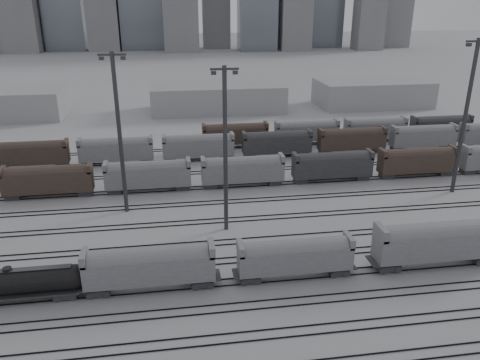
{
  "coord_description": "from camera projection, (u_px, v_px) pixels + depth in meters",
  "views": [
    {
      "loc": [
        -4.45,
        -47.08,
        32.15
      ],
      "look_at": [
        6.4,
        24.74,
        4.0
      ],
      "focal_mm": 35.0,
      "sensor_mm": 36.0,
      "label": 1
    }
  ],
  "objects": [
    {
      "name": "warehouse_mid",
      "position": [
        217.0,
        98.0,
        143.18
      ],
      "size": [
        40.0,
        18.0,
        8.0
      ],
      "primitive_type": "cube",
      "color": "#959598",
      "rests_on": "ground"
    },
    {
      "name": "hopper_car_c",
      "position": [
        439.0,
        240.0,
        59.18
      ],
      "size": [
        16.56,
        3.29,
        5.92
      ],
      "color": "#27272A",
      "rests_on": "ground"
    },
    {
      "name": "bg_string_mid",
      "position": [
        277.0,
        144.0,
        101.39
      ],
      "size": [
        151.0,
        3.0,
        5.6
      ],
      "color": "#27272A",
      "rests_on": "ground"
    },
    {
      "name": "light_mast_b",
      "position": [
        119.0,
        131.0,
        71.12
      ],
      "size": [
        4.04,
        0.65,
        25.23
      ],
      "color": "#333335",
      "rests_on": "ground"
    },
    {
      "name": "hopper_car_b",
      "position": [
        295.0,
        255.0,
        56.78
      ],
      "size": [
        14.1,
        2.8,
        5.04
      ],
      "color": "#27272A",
      "rests_on": "ground"
    },
    {
      "name": "ground",
      "position": [
        218.0,
        288.0,
        55.65
      ],
      "size": [
        900.0,
        900.0,
        0.0
      ],
      "primitive_type": "plane",
      "color": "#ACACB1",
      "rests_on": "ground"
    },
    {
      "name": "light_mast_c",
      "position": [
        225.0,
        147.0,
        65.45
      ],
      "size": [
        3.85,
        0.62,
        24.04
      ],
      "color": "#333335",
      "rests_on": "ground"
    },
    {
      "name": "bg_string_far",
      "position": [
        341.0,
        131.0,
        111.21
      ],
      "size": [
        66.0,
        3.0,
        5.6
      ],
      "color": "#46332C",
      "rests_on": "ground"
    },
    {
      "name": "bg_string_near",
      "position": [
        243.0,
        171.0,
        85.25
      ],
      "size": [
        151.0,
        3.0,
        5.6
      ],
      "color": "gray",
      "rests_on": "ground"
    },
    {
      "name": "light_mast_d",
      "position": [
        466.0,
        115.0,
        78.58
      ],
      "size": [
        4.23,
        0.68,
        26.44
      ],
      "color": "#333335",
      "rests_on": "ground"
    },
    {
      "name": "tank_car_b",
      "position": [
        10.0,
        283.0,
        52.44
      ],
      "size": [
        16.92,
        2.82,
        4.18
      ],
      "color": "#27272A",
      "rests_on": "ground"
    },
    {
      "name": "tracks",
      "position": [
        206.0,
        223.0,
        71.75
      ],
      "size": [
        220.0,
        71.5,
        0.16
      ],
      "color": "black",
      "rests_on": "ground"
    },
    {
      "name": "hopper_car_a",
      "position": [
        150.0,
        265.0,
        54.27
      ],
      "size": [
        15.14,
        3.01,
        5.41
      ],
      "color": "#27272A",
      "rests_on": "ground"
    },
    {
      "name": "warehouse_right",
      "position": [
        372.0,
        93.0,
        150.14
      ],
      "size": [
        35.0,
        18.0,
        8.0
      ],
      "primitive_type": "cube",
      "color": "#959598",
      "rests_on": "ground"
    }
  ]
}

